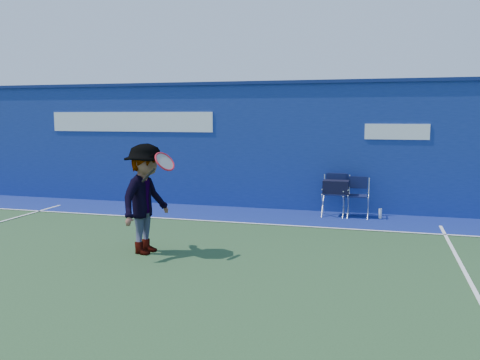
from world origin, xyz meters
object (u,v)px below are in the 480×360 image
(directors_chair_right, at_px, (356,205))
(water_bottle, at_px, (380,214))
(tennis_player, at_px, (146,199))
(directors_chair_left, at_px, (336,198))

(directors_chair_right, relative_size, water_bottle, 3.89)
(water_bottle, distance_m, tennis_player, 5.47)
(directors_chair_left, height_order, tennis_player, tennis_player)
(water_bottle, bearing_deg, tennis_player, -133.31)
(directors_chair_left, bearing_deg, water_bottle, -1.33)
(directors_chair_right, relative_size, tennis_player, 0.49)
(water_bottle, height_order, tennis_player, tennis_player)
(directors_chair_left, xyz_separation_m, tennis_player, (-2.73, -3.96, 0.50))
(water_bottle, xyz_separation_m, tennis_player, (-3.71, -3.94, 0.79))
(directors_chair_left, height_order, water_bottle, directors_chair_left)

